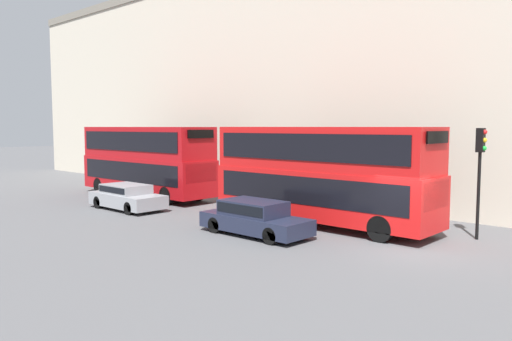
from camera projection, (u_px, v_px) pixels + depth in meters
ground_plane at (401, 249)px, 17.35m from camera, size 200.00×200.00×0.00m
building_facade at (480, 51)px, 21.80m from camera, size 1.10×80.00×14.46m
bus_leading at (321, 171)px, 21.39m from camera, size 2.59×10.21×4.24m
bus_second_in_queue at (146, 158)px, 30.11m from camera, size 2.59×10.21×4.23m
car_dark_sedan at (254, 217)px, 19.55m from camera, size 1.77×4.62×1.37m
car_hatchback at (127, 196)px, 25.62m from camera, size 1.88×4.48×1.29m
traffic_light at (480, 160)px, 18.59m from camera, size 0.30×0.36×4.20m
pedestrian at (280, 191)px, 26.33m from camera, size 0.36×0.36×1.85m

